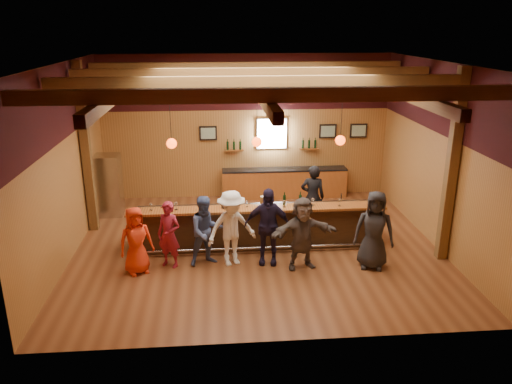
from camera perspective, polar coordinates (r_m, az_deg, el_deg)
The scene contains 27 objects.
room at distance 11.77m, azimuth 0.10°, elevation 8.24°, with size 9.04×9.00×4.52m.
bar_counter at distance 12.63m, azimuth 0.13°, elevation -3.78°, with size 6.30×1.07×1.11m.
back_bar_cabinet at distance 16.11m, azimuth 3.25°, elevation 1.05°, with size 4.00×0.52×0.95m.
window at distance 15.87m, azimuth 1.80°, elevation 6.69°, with size 0.95×0.09×0.95m.
framed_pictures at distance 15.98m, azimuth 4.92°, elevation 6.89°, with size 5.35×0.05×0.45m.
wine_shelves at distance 15.91m, azimuth 1.81°, elevation 5.12°, with size 3.00×0.18×0.30m.
pendant_lights at distance 11.82m, azimuth 0.12°, elevation 5.78°, with size 4.24×0.24×1.37m.
stainless_fridge at distance 15.09m, azimuth -16.46°, elevation 0.76°, with size 0.70×0.70×1.80m, color silver.
customer_orange at distance 11.44m, azimuth -13.56°, elevation -5.41°, with size 0.76×0.49×1.55m, color red.
customer_redvest at distance 11.58m, azimuth -9.91°, elevation -4.82°, with size 0.57×0.38×1.57m, color maroon.
customer_denim at distance 11.55m, azimuth -5.71°, elevation -4.43°, with size 0.81×0.63×1.66m, color #46598C.
customer_white at distance 11.46m, azimuth -2.81°, elevation -4.17°, with size 1.16×0.67×1.80m, color white.
customer_navy at distance 11.51m, azimuth 1.32°, elevation -3.95°, with size 1.08×0.45×1.84m, color #1F1830.
customer_brown at distance 11.36m, azimuth 5.30°, elevation -4.72°, with size 1.58×0.50×1.70m, color #524742.
customer_dark at distance 11.62m, azimuth 13.34°, elevation -4.25°, with size 0.90×0.58×1.84m, color black.
bartender at distance 13.59m, azimuth 6.48°, elevation -0.58°, with size 0.65×0.43×1.78m, color black.
ice_bucket at distance 12.19m, azimuth 1.00°, elevation -1.04°, with size 0.23×0.23×0.25m, color brown.
bottle_a at distance 12.29m, azimuth 3.26°, elevation -0.89°, with size 0.07×0.07×0.33m.
bottle_b at distance 12.35m, azimuth 5.07°, elevation -0.84°, with size 0.07×0.07×0.32m.
glass_a at distance 12.17m, azimuth -11.95°, elevation -1.47°, with size 0.08×0.08×0.18m.
glass_b at distance 12.09m, azimuth -9.13°, elevation -1.37°, with size 0.09×0.09×0.20m.
glass_c at distance 12.07m, azimuth -6.26°, elevation -1.26°, with size 0.09×0.09×0.20m.
glass_d at distance 12.07m, azimuth -3.94°, elevation -1.34°, with size 0.07×0.07×0.16m.
glass_e at distance 12.14m, azimuth -1.03°, elevation -1.18°, with size 0.07×0.07×0.16m.
glass_f at distance 12.14m, azimuth 3.26°, elevation -1.17°, with size 0.08×0.08×0.17m.
glass_g at distance 12.30m, azimuth 6.52°, elevation -0.91°, with size 0.09×0.09×0.19m.
glass_h at distance 12.36m, azimuth 9.55°, elevation -0.97°, with size 0.08×0.08×0.19m.
Camera 1 is at (-0.98, -11.48, 5.35)m, focal length 35.00 mm.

